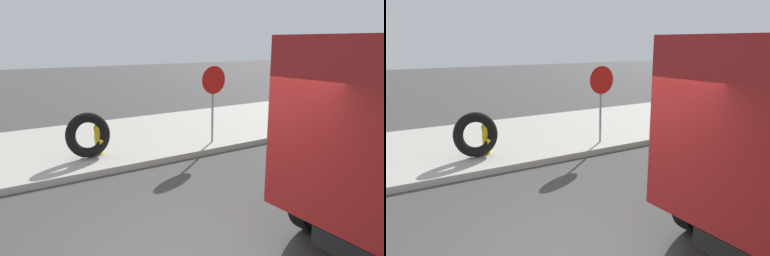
{
  "view_description": "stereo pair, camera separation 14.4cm",
  "coord_description": "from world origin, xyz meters",
  "views": [
    {
      "loc": [
        -2.15,
        -3.57,
        2.92
      ],
      "look_at": [
        1.82,
        2.57,
        1.2
      ],
      "focal_mm": 34.44,
      "sensor_mm": 36.0,
      "label": 1
    },
    {
      "loc": [
        -2.03,
        -3.64,
        2.92
      ],
      "look_at": [
        1.82,
        2.57,
        1.2
      ],
      "focal_mm": 34.44,
      "sensor_mm": 36.0,
      "label": 2
    }
  ],
  "objects": [
    {
      "name": "loose_tire",
      "position": [
        0.41,
        5.03,
        0.71
      ],
      "size": [
        1.11,
        0.44,
        1.12
      ],
      "primitive_type": "torus",
      "rotation": [
        1.42,
        0.0,
        0.03
      ],
      "color": "black",
      "rests_on": "sidewalk_curb"
    },
    {
      "name": "sidewalk_curb",
      "position": [
        0.0,
        6.5,
        0.07
      ],
      "size": [
        36.0,
        5.0,
        0.15
      ],
      "primitive_type": "cube",
      "color": "#ADA89E",
      "rests_on": "ground"
    },
    {
      "name": "stop_sign",
      "position": [
        3.78,
        4.54,
        1.62
      ],
      "size": [
        0.76,
        0.08,
        2.13
      ],
      "color": "gray",
      "rests_on": "sidewalk_curb"
    },
    {
      "name": "fire_hydrant",
      "position": [
        0.7,
        5.14,
        0.57
      ],
      "size": [
        0.21,
        0.48,
        0.78
      ],
      "color": "yellow",
      "rests_on": "sidewalk_curb"
    }
  ]
}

